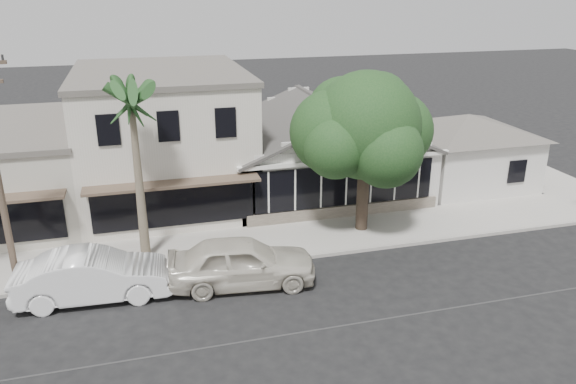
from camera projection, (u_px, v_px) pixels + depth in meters
name	position (u px, v px, depth m)	size (l,w,h in m)	color
ground	(293.00, 334.00, 18.18)	(140.00, 140.00, 0.00)	black
sidewalk_north	(53.00, 268.00, 22.26)	(90.00, 3.50, 0.15)	#9E9991
corner_shop	(319.00, 145.00, 29.78)	(10.40, 8.60, 5.10)	silver
side_cottage	(464.00, 158.00, 31.33)	(6.00, 6.00, 3.00)	silver
row_building_near	(164.00, 139.00, 28.50)	(8.00, 10.00, 6.50)	beige
car_0	(242.00, 262.00, 20.87)	(2.21, 5.50, 1.87)	beige
car_1	(93.00, 276.00, 19.96)	(1.89, 5.42, 1.79)	white
shade_tree	(363.00, 128.00, 24.25)	(6.59, 5.96, 7.31)	#3F3426
palm_east	(131.00, 98.00, 20.67)	(3.12, 3.12, 7.90)	#726651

